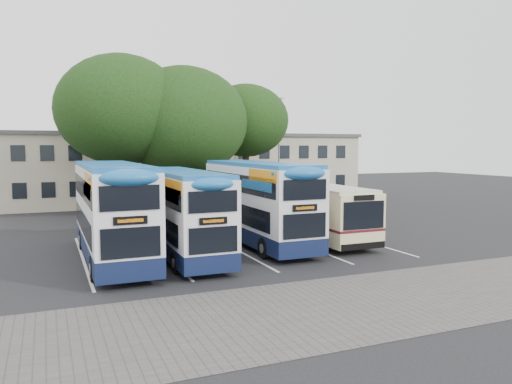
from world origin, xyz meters
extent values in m
plane|color=black|center=(0.00, 0.00, 0.00)|extent=(120.00, 120.00, 0.00)
cube|color=#595654|center=(-2.00, -5.00, 0.01)|extent=(40.00, 6.00, 0.01)
cube|color=silver|center=(-10.75, 5.00, 0.01)|extent=(0.12, 11.00, 0.01)
cube|color=silver|center=(-7.25, 5.00, 0.01)|extent=(0.12, 11.00, 0.01)
cube|color=silver|center=(-3.75, 5.00, 0.01)|extent=(0.12, 11.00, 0.01)
cube|color=silver|center=(-0.25, 5.00, 0.01)|extent=(0.12, 11.00, 0.01)
cube|color=silver|center=(3.25, 5.00, 0.01)|extent=(0.12, 11.00, 0.01)
cube|color=#B0A08D|center=(0.00, 27.00, 3.00)|extent=(32.00, 8.00, 6.00)
cube|color=#4C4C4F|center=(0.00, 27.00, 6.05)|extent=(32.40, 8.40, 0.30)
cube|color=black|center=(0.00, 22.98, 1.70)|extent=(30.00, 0.06, 1.20)
cube|color=black|center=(0.00, 22.98, 4.50)|extent=(30.00, 0.06, 1.20)
cylinder|color=gray|center=(6.00, 20.00, 4.50)|extent=(0.14, 0.14, 9.00)
cube|color=gray|center=(6.00, 20.00, 9.00)|extent=(0.12, 0.80, 0.12)
cube|color=gray|center=(6.00, 19.60, 8.95)|extent=(0.25, 0.50, 0.12)
cylinder|color=black|center=(-7.23, 17.30, 2.76)|extent=(0.50, 0.50, 5.51)
ellipsoid|color=black|center=(-7.23, 17.30, 7.50)|extent=(8.86, 8.86, 7.53)
cylinder|color=black|center=(-2.96, 17.06, 2.49)|extent=(0.50, 0.50, 4.98)
ellipsoid|color=black|center=(-2.96, 17.06, 6.77)|extent=(9.21, 9.21, 7.83)
cylinder|color=black|center=(2.38, 18.41, 2.58)|extent=(0.50, 0.50, 5.16)
ellipsoid|color=black|center=(2.38, 18.41, 7.02)|extent=(6.66, 6.66, 5.66)
cube|color=#101A3E|center=(-9.52, 4.31, 0.68)|extent=(2.42, 10.14, 0.77)
cube|color=white|center=(-9.52, 4.31, 2.56)|extent=(2.42, 10.14, 2.99)
cube|color=#1B61A7|center=(-9.52, 4.31, 4.11)|extent=(2.37, 9.94, 0.29)
cube|color=black|center=(-9.52, 4.60, 1.74)|extent=(2.46, 8.98, 0.97)
cube|color=black|center=(-9.52, 4.31, 3.24)|extent=(2.46, 9.56, 0.87)
cube|color=orange|center=(-8.30, 0.98, 3.77)|extent=(0.02, 3.09, 0.53)
cube|color=black|center=(-9.52, -0.79, 2.46)|extent=(1.16, 0.06, 0.29)
cylinder|color=black|center=(-10.61, 7.26, 0.48)|extent=(0.29, 0.97, 0.97)
cylinder|color=black|center=(-8.43, 7.26, 0.48)|extent=(0.29, 0.97, 0.97)
cylinder|color=black|center=(-10.61, 0.98, 0.48)|extent=(0.29, 0.97, 0.97)
cylinder|color=black|center=(-8.43, 0.98, 0.48)|extent=(0.29, 0.97, 0.97)
cube|color=#101A3E|center=(-6.53, 3.97, 0.62)|extent=(2.22, 9.33, 0.71)
cube|color=white|center=(-6.53, 3.97, 2.35)|extent=(2.22, 9.33, 2.75)
cube|color=#1B61A7|center=(-6.53, 3.97, 3.77)|extent=(2.18, 9.14, 0.27)
cube|color=black|center=(-6.53, 4.24, 1.60)|extent=(2.26, 8.26, 0.89)
cube|color=black|center=(-6.53, 3.97, 2.98)|extent=(2.26, 8.79, 0.80)
cube|color=orange|center=(-5.41, 0.91, 3.46)|extent=(0.02, 2.84, 0.49)
cube|color=black|center=(-6.53, -0.72, 2.26)|extent=(1.07, 0.06, 0.27)
cylinder|color=black|center=(-7.54, 6.68, 0.44)|extent=(0.27, 0.89, 0.89)
cylinder|color=black|center=(-5.53, 6.68, 0.44)|extent=(0.27, 0.89, 0.89)
cylinder|color=black|center=(-7.54, 0.91, 0.44)|extent=(0.27, 0.89, 0.89)
cylinder|color=black|center=(-5.53, 0.91, 0.44)|extent=(0.27, 0.89, 0.89)
cube|color=#101A3E|center=(-2.20, 5.29, 0.67)|extent=(2.38, 10.00, 0.76)
cube|color=white|center=(-2.20, 5.29, 2.52)|extent=(2.38, 10.00, 2.95)
cube|color=#1B61A7|center=(-2.20, 5.29, 4.05)|extent=(2.33, 9.80, 0.29)
cube|color=black|center=(-2.20, 5.58, 1.71)|extent=(2.42, 8.86, 0.95)
cube|color=black|center=(-2.20, 5.29, 3.19)|extent=(2.42, 9.43, 0.86)
cube|color=orange|center=(-0.99, 2.01, 3.72)|extent=(0.02, 3.05, 0.52)
cube|color=black|center=(-2.20, 0.26, 2.43)|extent=(1.14, 0.06, 0.29)
cylinder|color=black|center=(-3.27, 8.20, 0.48)|extent=(0.29, 0.95, 0.95)
cylinder|color=black|center=(-1.12, 8.20, 0.48)|extent=(0.29, 0.95, 0.95)
cylinder|color=black|center=(-3.27, 2.01, 0.48)|extent=(0.29, 0.95, 0.95)
cylinder|color=black|center=(-1.12, 2.01, 0.48)|extent=(0.29, 0.95, 0.95)
cube|color=red|center=(-0.98, 6.48, 3.19)|extent=(0.02, 3.81, 0.81)
cube|color=beige|center=(1.15, 5.74, 1.55)|extent=(2.46, 9.82, 2.51)
cube|color=beige|center=(1.15, 5.74, 2.85)|extent=(2.36, 9.43, 0.20)
cube|color=black|center=(1.15, 6.23, 1.96)|extent=(2.50, 7.86, 0.88)
cube|color=#5A121B|center=(1.15, 5.74, 1.13)|extent=(2.49, 9.84, 0.12)
cube|color=black|center=(1.15, 0.81, 1.87)|extent=(2.16, 0.06, 1.28)
cylinder|color=black|center=(0.04, 2.40, 0.49)|extent=(0.29, 0.98, 0.98)
cylinder|color=black|center=(2.26, 2.40, 0.49)|extent=(0.29, 0.98, 0.98)
cylinder|color=black|center=(0.04, 8.69, 0.49)|extent=(0.29, 0.98, 0.98)
cylinder|color=black|center=(2.26, 8.69, 0.49)|extent=(0.29, 0.98, 0.98)
camera|label=1|loc=(-12.12, -18.00, 4.97)|focal=35.00mm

